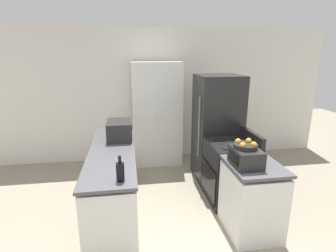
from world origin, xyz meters
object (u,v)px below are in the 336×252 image
pantry_cabinet (157,114)px  wine_bottle (120,171)px  refrigerator (217,128)px  stove (230,171)px  fruit_bowl (246,145)px  toaster_oven (246,157)px  microwave (119,130)px

pantry_cabinet → wine_bottle: size_ratio=7.34×
refrigerator → wine_bottle: size_ratio=6.65×
pantry_cabinet → stove: size_ratio=1.89×
refrigerator → fruit_bowl: (-0.18, -1.48, 0.23)m
wine_bottle → toaster_oven: wine_bottle is taller
pantry_cabinet → fruit_bowl: bearing=-71.8°
microwave → toaster_oven: bearing=-40.0°
refrigerator → wine_bottle: bearing=-133.5°
refrigerator → microwave: (-1.62, -0.29, 0.13)m
fruit_bowl → microwave: bearing=140.3°
microwave → stove: bearing=-16.5°
pantry_cabinet → fruit_bowl: size_ratio=7.38×
pantry_cabinet → refrigerator: 1.24m
microwave → fruit_bowl: size_ratio=1.85×
wine_bottle → toaster_oven: bearing=6.7°
toaster_oven → fruit_bowl: size_ratio=1.44×
pantry_cabinet → toaster_oven: (0.76, -2.31, 0.00)m
wine_bottle → toaster_oven: (1.40, 0.16, -0.00)m
stove → wine_bottle: (-1.55, -0.91, 0.54)m
microwave → wine_bottle: size_ratio=1.84×
refrigerator → toaster_oven: refrigerator is taller
stove → microwave: (-1.59, 0.47, 0.57)m
pantry_cabinet → fruit_bowl: (0.75, -2.29, 0.14)m
microwave → fruit_bowl: 1.87m
stove → refrigerator: size_ratio=0.58×
wine_bottle → stove: bearing=30.3°
fruit_bowl → toaster_oven: bearing=-75.8°
pantry_cabinet → wine_bottle: (-0.65, -2.47, 0.00)m
microwave → fruit_bowl: fruit_bowl is taller
pantry_cabinet → microwave: size_ratio=3.99×
refrigerator → stove: bearing=-92.4°
stove → toaster_oven: toaster_oven is taller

